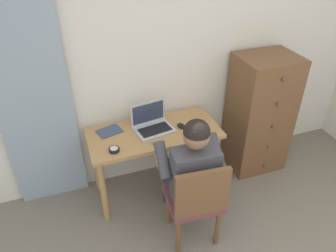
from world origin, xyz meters
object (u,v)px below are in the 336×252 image
at_px(desk, 154,142).
at_px(person_seated, 190,168).
at_px(desk_clock, 114,150).
at_px(notebook_pad, 109,131).
at_px(laptop, 152,124).
at_px(dresser, 259,114).
at_px(computer_mouse, 182,126).
at_px(chair, 196,200).

height_order(desk, person_seated, person_seated).
height_order(desk, desk_clock, desk_clock).
distance_m(desk_clock, notebook_pad, 0.30).
height_order(person_seated, laptop, person_seated).
bearing_deg(dresser, laptop, 179.93).
xyz_separation_m(person_seated, desk_clock, (-0.54, 0.35, 0.07)).
xyz_separation_m(desk, desk_clock, (-0.40, -0.16, 0.13)).
bearing_deg(desk_clock, computer_mouse, 12.31).
relative_size(dresser, notebook_pad, 6.01).
bearing_deg(person_seated, computer_mouse, 76.09).
bearing_deg(desk_clock, laptop, 28.41).
height_order(computer_mouse, notebook_pad, computer_mouse).
distance_m(chair, computer_mouse, 0.73).
relative_size(laptop, desk_clock, 4.17).
relative_size(desk, laptop, 3.19).
bearing_deg(desk_clock, dresser, 7.86).
distance_m(desk, person_seated, 0.53).
bearing_deg(notebook_pad, dresser, -19.44).
xyz_separation_m(chair, notebook_pad, (-0.51, 0.82, 0.24)).
distance_m(dresser, notebook_pad, 1.54).
bearing_deg(notebook_pad, laptop, -28.12).
bearing_deg(dresser, computer_mouse, -175.49).
height_order(desk, notebook_pad, notebook_pad).
distance_m(desk, computer_mouse, 0.29).
bearing_deg(laptop, desk, -90.47).
height_order(person_seated, computer_mouse, person_seated).
relative_size(chair, computer_mouse, 8.64).
bearing_deg(laptop, computer_mouse, -15.45).
xyz_separation_m(dresser, laptop, (-1.16, 0.00, 0.14)).
height_order(desk, computer_mouse, computer_mouse).
xyz_separation_m(computer_mouse, notebook_pad, (-0.64, 0.15, -0.01)).
bearing_deg(person_seated, laptop, 103.90).
bearing_deg(notebook_pad, computer_mouse, -29.66).
distance_m(desk, notebook_pad, 0.42).
relative_size(desk, dresser, 0.95).
distance_m(chair, person_seated, 0.26).
xyz_separation_m(person_seated, laptop, (-0.14, 0.56, 0.10)).
height_order(dresser, notebook_pad, dresser).
xyz_separation_m(chair, laptop, (-0.13, 0.74, 0.29)).
distance_m(desk, chair, 0.71).
xyz_separation_m(person_seated, computer_mouse, (0.12, 0.49, 0.07)).
bearing_deg(chair, computer_mouse, 78.70).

